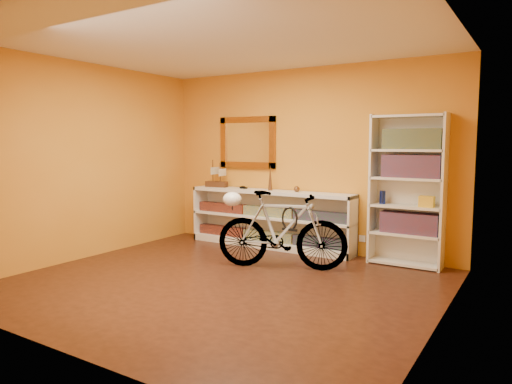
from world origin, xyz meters
The scene contains 24 objects.
floor centered at (0.00, 0.00, -0.01)m, with size 4.50×4.00×0.01m, color black.
ceiling centered at (0.00, 0.00, 2.60)m, with size 4.50×4.00×0.01m, color silver.
back_wall centered at (0.00, 2.00, 1.30)m, with size 4.50×0.01×2.60m, color orange.
left_wall centered at (-2.25, 0.00, 1.30)m, with size 0.01×4.00×2.60m, color orange.
right_wall centered at (2.25, 0.00, 1.30)m, with size 0.01×4.00×2.60m, color orange.
gilt_mirror centered at (-0.95, 1.97, 1.55)m, with size 0.98×0.06×0.78m, color brown.
wall_socket centered at (0.90, 1.99, 0.25)m, with size 0.09×0.01×0.09m, color silver.
console_unit centered at (-0.46, 1.81, 0.42)m, with size 2.60×0.35×0.85m, color silver, non-canonical shape.
cd_row_lower centered at (-0.46, 1.79, 0.17)m, with size 2.50×0.13×0.14m, color black.
cd_row_upper centered at (-0.46, 1.79, 0.54)m, with size 2.50×0.13×0.14m, color navy.
model_ship centered at (-1.43, 1.81, 1.06)m, with size 0.36×0.13×0.43m, color #3B1F10, non-canonical shape.
toy_car centered at (-0.92, 1.81, 0.85)m, with size 0.00×0.00×0.00m, color black.
bronze_ornament centered at (-0.45, 1.81, 1.04)m, with size 0.06×0.06×0.37m, color brown.
decorative_orb centered at (-0.02, 1.81, 0.89)m, with size 0.08×0.08×0.08m, color brown.
bookcase centered at (1.51, 1.84, 0.95)m, with size 0.90×0.30×1.90m, color silver, non-canonical shape.
book_row_a centered at (1.56, 1.84, 0.55)m, with size 0.70×0.22×0.26m, color maroon.
book_row_b centered at (1.56, 1.84, 1.25)m, with size 0.70×0.22×0.28m, color maroon.
book_row_c centered at (1.56, 1.84, 1.59)m, with size 0.70×0.22×0.25m, color navy.
travel_mug centered at (1.21, 1.82, 0.85)m, with size 0.08×0.08×0.17m, color navy.
red_tin centered at (1.31, 1.87, 1.56)m, with size 0.15×0.15×0.20m, color maroon.
yellow_bag centered at (1.76, 1.80, 0.83)m, with size 0.17×0.12×0.13m, color gold.
bicycle centered at (0.26, 0.87, 0.48)m, with size 1.64×0.42×0.96m, color silver.
helmet centered at (-0.33, 0.66, 0.85)m, with size 0.24×0.22×0.18m, color white.
u_lock centered at (0.35, 0.91, 0.63)m, with size 0.22×0.22×0.02m, color black.
Camera 1 is at (2.95, -4.02, 1.54)m, focal length 32.52 mm.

